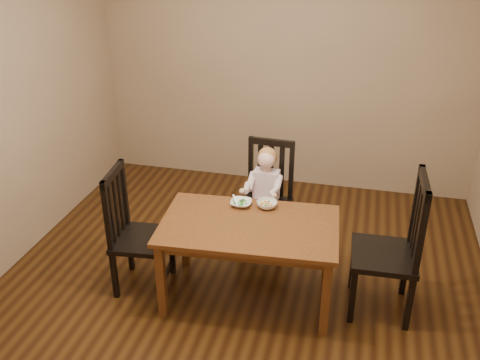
% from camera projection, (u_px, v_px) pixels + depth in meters
% --- Properties ---
extents(room, '(4.01, 4.01, 2.71)m').
position_uv_depth(room, '(242.00, 132.00, 3.82)').
color(room, '#41260D').
rests_on(room, ground).
extents(dining_table, '(1.38, 0.89, 0.66)m').
position_uv_depth(dining_table, '(249.00, 233.00, 4.04)').
color(dining_table, '#4D2511').
rests_on(dining_table, room).
extents(chair_child, '(0.45, 0.43, 1.00)m').
position_uv_depth(chair_child, '(267.00, 198.00, 4.75)').
color(chair_child, black).
rests_on(chair_child, room).
extents(chair_left, '(0.47, 0.49, 1.03)m').
position_uv_depth(chair_left, '(135.00, 233.00, 4.21)').
color(chair_left, black).
rests_on(chair_left, room).
extents(chair_right, '(0.49, 0.51, 1.14)m').
position_uv_depth(chair_right, '(393.00, 249.00, 3.92)').
color(chair_right, black).
rests_on(chair_right, room).
extents(toddler, '(0.31, 0.38, 0.50)m').
position_uv_depth(toddler, '(266.00, 188.00, 4.66)').
color(toddler, beige).
rests_on(toddler, chair_child).
extents(bowl_peas, '(0.17, 0.17, 0.04)m').
position_uv_depth(bowl_peas, '(241.00, 203.00, 4.25)').
color(bowl_peas, white).
rests_on(bowl_peas, dining_table).
extents(bowl_veg, '(0.17, 0.17, 0.05)m').
position_uv_depth(bowl_veg, '(267.00, 204.00, 4.22)').
color(bowl_veg, white).
rests_on(bowl_veg, dining_table).
extents(fork, '(0.07, 0.10, 0.05)m').
position_uv_depth(fork, '(236.00, 201.00, 4.22)').
color(fork, silver).
rests_on(fork, bowl_peas).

